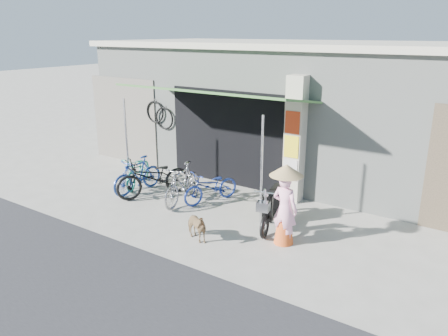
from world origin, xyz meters
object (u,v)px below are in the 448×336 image
Objects in this scene: bike_black at (154,177)px; moped at (273,206)px; bike_silver at (182,184)px; bike_blue at (137,175)px; street_dog at (195,226)px; nun at (285,204)px; bike_teal at (138,171)px; bike_navy at (211,187)px.

moped is (3.25, 0.14, -0.05)m from bike_black.
moped is at bearing -7.38° from bike_silver.
street_dog is (2.87, -1.35, -0.16)m from bike_blue.
bike_black is at bearing 174.60° from bike_silver.
bike_blue is at bearing 172.85° from bike_silver.
nun is at bearing 20.08° from bike_black.
bike_teal is at bearing 160.87° from bike_silver.
bike_black is 1.26× the size of bike_navy.
nun is at bearing -40.26° from street_dog.
bike_navy is (1.41, 0.47, -0.10)m from bike_black.
bike_silver is (1.75, -0.30, 0.07)m from bike_teal.
street_dog is 1.75m from moped.
bike_silver is at bearing 7.92° from bike_blue.
street_dog is (2.32, -1.34, -0.20)m from bike_black.
moped reaches higher than bike_teal.
nun reaches higher than bike_silver.
bike_silver is at bearing -122.32° from bike_navy.
nun reaches higher than bike_navy.
bike_blue is at bearing -1.00° from nun.
bike_teal is 0.99× the size of nun.
bike_blue is 2.16× the size of street_dog.
bike_teal is at bearing 163.77° from moped.
moped reaches higher than bike_silver.
bike_black is 3.25m from moped.
bike_blue is 3.81m from moped.
bike_black is 1.17× the size of bike_silver.
moped is 0.91m from nun.
bike_teal is 0.95m from bike_black.
bike_blue reaches higher than street_dog.
bike_blue is 0.95× the size of nun.
bike_black reaches higher than street_dog.
bike_black is at bearing 5.20° from bike_blue.
nun is at bearing -60.46° from moped.
nun is (4.37, -0.48, 0.35)m from bike_blue.
bike_navy is at bearing 46.23° from street_dog.
bike_blue is 2.02m from bike_navy.
moped is (1.84, -0.34, 0.05)m from bike_navy.
moped is at bearing -27.23° from bike_teal.
bike_black reaches higher than moped.
bike_blue is 0.80× the size of bike_black.
bike_silver is 2.02m from street_dog.
bike_navy is at bearing 19.21° from bike_blue.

